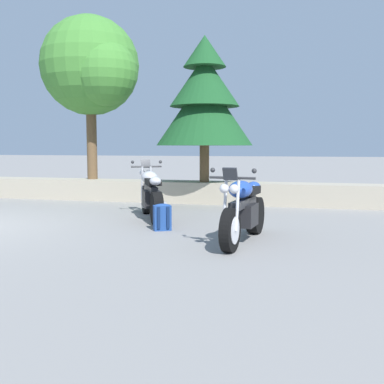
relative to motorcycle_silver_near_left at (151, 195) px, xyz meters
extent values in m
cube|color=#A89E89|center=(-3.27, 2.76, -0.21)|extent=(36.00, 0.80, 0.55)
cylinder|color=black|center=(-0.33, 0.61, -0.18)|extent=(0.41, 0.61, 0.62)
cylinder|color=black|center=(0.34, -0.66, -0.18)|extent=(0.45, 0.63, 0.62)
cylinder|color=silver|center=(-0.33, 0.61, -0.18)|extent=(0.32, 0.41, 0.38)
cube|color=black|center=(0.03, -0.07, -0.08)|extent=(0.51, 0.57, 0.34)
cube|color=#2D2D30|center=(-0.01, 0.02, 0.12)|extent=(0.64, 1.04, 0.12)
ellipsoid|color=#BCBCC1|center=(-0.08, 0.15, 0.34)|extent=(0.54, 0.62, 0.26)
cube|color=black|center=(0.14, -0.27, 0.28)|extent=(0.49, 0.62, 0.12)
ellipsoid|color=#BCBCC1|center=(0.28, -0.54, 0.32)|extent=(0.32, 0.35, 0.16)
cylinder|color=#2D2D30|center=(-0.29, 0.54, 0.54)|extent=(0.60, 0.34, 0.04)
sphere|color=silver|center=(-0.42, 0.63, 0.40)|extent=(0.13, 0.13, 0.13)
sphere|color=silver|center=(-0.29, 0.70, 0.40)|extent=(0.13, 0.13, 0.13)
cube|color=#26282D|center=(-0.33, 0.63, 0.60)|extent=(0.22, 0.18, 0.18)
cylinder|color=silver|center=(0.37, -0.37, -0.13)|extent=(0.27, 0.39, 0.11)
cylinder|color=silver|center=(-0.39, 0.54, 0.18)|extent=(0.11, 0.17, 0.73)
cylinder|color=silver|center=(-0.23, 0.62, 0.18)|extent=(0.11, 0.17, 0.73)
sphere|color=#2D2D30|center=(-0.53, 0.37, 0.64)|extent=(0.07, 0.07, 0.07)
sphere|color=#2D2D30|center=(0.00, 0.65, 0.64)|extent=(0.07, 0.07, 0.07)
cylinder|color=black|center=(2.03, -2.51, -0.18)|extent=(0.22, 0.63, 0.62)
cylinder|color=black|center=(2.23, -1.09, -0.18)|extent=(0.26, 0.64, 0.62)
cylinder|color=silver|center=(2.03, -2.51, -0.18)|extent=(0.21, 0.40, 0.38)
cube|color=black|center=(2.14, -1.75, -0.08)|extent=(0.38, 0.52, 0.34)
cube|color=#2D2D30|center=(2.12, -1.85, 0.12)|extent=(0.29, 1.11, 0.12)
ellipsoid|color=#2347A8|center=(2.10, -2.00, 0.34)|extent=(0.41, 0.56, 0.26)
cube|color=black|center=(2.17, -1.52, 0.28)|extent=(0.33, 0.59, 0.12)
ellipsoid|color=#2347A8|center=(2.21, -1.23, 0.32)|extent=(0.26, 0.31, 0.16)
cylinder|color=#2D2D30|center=(2.05, -2.43, 0.54)|extent=(0.66, 0.12, 0.04)
sphere|color=silver|center=(2.10, -2.58, 0.40)|extent=(0.13, 0.13, 0.13)
sphere|color=silver|center=(1.96, -2.56, 0.40)|extent=(0.13, 0.13, 0.13)
cube|color=#26282D|center=(2.03, -2.53, 0.60)|extent=(0.21, 0.12, 0.18)
cylinder|color=silver|center=(2.04, -1.30, -0.13)|extent=(0.16, 0.39, 0.11)
cylinder|color=silver|center=(2.13, -2.49, 0.18)|extent=(0.07, 0.17, 0.73)
cylinder|color=silver|center=(1.95, -2.46, 0.18)|extent=(0.07, 0.17, 0.73)
sphere|color=#2D2D30|center=(2.35, -2.44, 0.64)|extent=(0.07, 0.07, 0.07)
sphere|color=#2D2D30|center=(1.75, -2.35, 0.64)|extent=(0.07, 0.07, 0.07)
cube|color=navy|center=(0.62, -1.19, -0.27)|extent=(0.35, 0.30, 0.44)
cube|color=navy|center=(0.57, -1.09, -0.31)|extent=(0.24, 0.16, 0.24)
ellipsoid|color=navy|center=(0.62, -1.19, -0.06)|extent=(0.33, 0.29, 0.08)
cube|color=#10244B|center=(0.60, -1.32, -0.25)|extent=(0.06, 0.05, 0.37)
cube|color=#10244B|center=(0.75, -1.25, -0.25)|extent=(0.06, 0.05, 0.37)
cylinder|color=brown|center=(-2.76, 2.95, 1.12)|extent=(0.28, 0.28, 2.10)
sphere|color=#428433|center=(-2.76, 2.95, 3.18)|extent=(2.68, 2.68, 2.68)
sphere|color=#428433|center=(-2.16, 2.54, 2.91)|extent=(1.74, 1.74, 1.74)
cylinder|color=brown|center=(0.53, 2.64, 0.69)|extent=(0.24, 0.24, 1.25)
cone|color=#194C23|center=(0.53, 2.64, 1.89)|extent=(2.45, 2.45, 1.78)
cone|color=#194C23|center=(0.53, 2.64, 2.62)|extent=(1.76, 1.76, 1.28)
cone|color=#194C23|center=(0.53, 2.64, 3.35)|extent=(1.08, 1.08, 0.78)
camera|label=1|loc=(3.01, -8.57, 0.98)|focal=41.97mm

